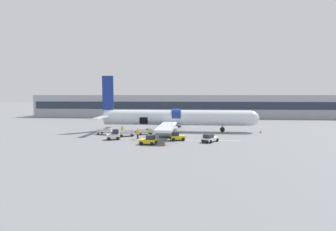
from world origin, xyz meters
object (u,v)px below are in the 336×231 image
object	(u,v)px
baggage_tug_lead	(177,137)
baggage_tug_spare	(149,140)
baggage_tug_mid	(114,135)
ground_crew_loader_a	(138,133)
ground_crew_loader_b	(122,130)
baggage_cart_empty	(106,132)
baggage_cart_loading	(128,134)
ground_crew_driver	(149,132)
airplane	(174,118)
baggage_cart_queued	(147,132)
baggage_tug_rear	(210,138)

from	to	relation	value
baggage_tug_lead	baggage_tug_spare	size ratio (longest dim) A/B	1.00
baggage_tug_mid	ground_crew_loader_a	distance (m)	4.05
baggage_tug_spare	ground_crew_loader_b	distance (m)	12.62
baggage_tug_spare	baggage_cart_empty	world-z (taller)	baggage_tug_spare
baggage_cart_loading	ground_crew_driver	distance (m)	4.00
baggage_tug_lead	ground_crew_driver	xyz separation A→B (m)	(-5.34, 3.83, 0.20)
airplane	baggage_cart_queued	distance (m)	7.35
airplane	baggage_cart_empty	world-z (taller)	airplane
airplane	baggage_cart_empty	xyz separation A→B (m)	(-12.81, -5.71, -2.23)
ground_crew_loader_a	ground_crew_loader_b	size ratio (longest dim) A/B	1.14
airplane	ground_crew_loader_b	xyz separation A→B (m)	(-9.83, -4.67, -1.92)
airplane	ground_crew_driver	world-z (taller)	airplane
baggage_tug_rear	baggage_tug_lead	bearing A→B (deg)	167.96
baggage_cart_queued	baggage_tug_mid	bearing A→B (deg)	-125.50
ground_crew_driver	baggage_tug_mid	bearing A→B (deg)	-143.41
ground_crew_loader_a	baggage_tug_rear	bearing A→B (deg)	-8.67
baggage_cart_queued	baggage_cart_empty	world-z (taller)	baggage_cart_queued
ground_crew_loader_a	baggage_tug_lead	bearing A→B (deg)	-5.99
airplane	baggage_cart_queued	xyz separation A→B (m)	(-4.95, -4.92, -2.28)
baggage_cart_loading	baggage_cart_empty	xyz separation A→B (m)	(-4.76, 1.70, 0.06)
baggage_cart_empty	ground_crew_loader_a	distance (m)	8.64
airplane	baggage_cart_loading	xyz separation A→B (m)	(-8.05, -7.41, -2.29)
baggage_cart_empty	baggage_tug_rear	bearing A→B (deg)	-18.56
baggage_tug_mid	ground_crew_loader_b	distance (m)	6.61
baggage_tug_rear	ground_crew_driver	bearing A→B (deg)	155.04
ground_crew_loader_a	ground_crew_loader_b	distance (m)	7.13
airplane	baggage_tug_lead	xyz separation A→B (m)	(1.27, -11.09, -2.15)
airplane	ground_crew_loader_b	world-z (taller)	airplane
airplane	ground_crew_driver	xyz separation A→B (m)	(-4.07, -7.26, -1.95)
baggage_cart_loading	baggage_cart_queued	distance (m)	3.98
baggage_tug_mid	baggage_cart_queued	size ratio (longest dim) A/B	0.69
baggage_tug_rear	ground_crew_loader_b	distance (m)	18.09
baggage_tug_lead	ground_crew_loader_b	size ratio (longest dim) A/B	1.67
baggage_cart_loading	baggage_cart_queued	size ratio (longest dim) A/B	0.96
baggage_tug_rear	baggage_cart_empty	xyz separation A→B (m)	(-19.41, 6.52, -0.04)
baggage_tug_rear	baggage_cart_loading	bearing A→B (deg)	161.81
baggage_cart_loading	baggage_cart_queued	world-z (taller)	baggage_cart_queued
baggage_tug_spare	ground_crew_loader_a	distance (m)	5.53
baggage_cart_queued	ground_crew_loader_a	world-z (taller)	ground_crew_loader_a
baggage_tug_rear	baggage_cart_loading	size ratio (longest dim) A/B	0.94
baggage_cart_loading	baggage_cart_queued	xyz separation A→B (m)	(3.10, 2.49, 0.01)
baggage_tug_mid	ground_crew_loader_b	size ratio (longest dim) A/B	1.64
baggage_cart_loading	ground_crew_driver	bearing A→B (deg)	2.20
baggage_cart_loading	airplane	bearing A→B (deg)	42.62
baggage_tug_lead	airplane	bearing A→B (deg)	96.52
baggage_tug_spare	airplane	bearing A→B (deg)	79.34
baggage_cart_empty	baggage_tug_spare	bearing A→B (deg)	-43.61
baggage_tug_rear	airplane	bearing A→B (deg)	118.35
baggage_cart_queued	ground_crew_loader_b	size ratio (longest dim) A/B	2.37
ground_crew_loader_b	baggage_cart_empty	bearing A→B (deg)	-160.80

